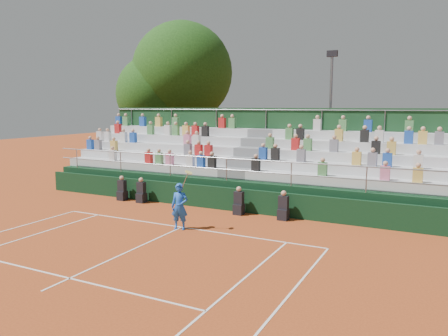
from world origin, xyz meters
The scene contains 8 objects.
ground centered at (0.00, 0.00, 0.00)m, with size 90.00×90.00×0.00m, color #A8461C.
courtside_wall centered at (0.00, 3.20, 0.50)m, with size 20.00×0.15×1.00m, color black.
line_officials centered at (-1.25, 2.75, 0.48)m, with size 8.55×0.40×1.19m.
grandstand centered at (-0.01, 6.44, 1.07)m, with size 20.00×5.20×4.40m.
tennis_player centered at (0.09, -0.26, 0.86)m, with size 0.88×0.55×2.22m.
tree_west centered at (-10.35, 12.93, 5.35)m, with size 5.67×5.67×8.20m.
tree_east centered at (-8.64, 13.88, 6.89)m, with size 7.23×7.23×10.52m.
floodlight_mast centered at (2.51, 12.27, 4.49)m, with size 0.60×0.25×7.65m.
Camera 1 is at (8.59, -13.42, 4.50)m, focal length 35.00 mm.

